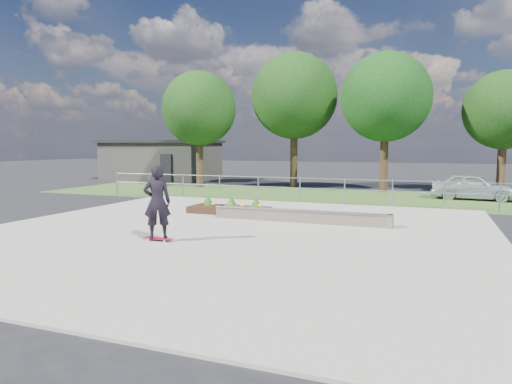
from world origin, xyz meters
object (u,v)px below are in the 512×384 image
grind_ledge (300,216)px  parked_car (473,187)px  skateboarder (157,202)px  planter_bed (229,208)px

grind_ledge → parked_car: bearing=57.9°
skateboarder → parked_car: bearing=57.9°
planter_bed → parked_car: 12.33m
grind_ledge → skateboarder: (-2.72, -4.30, 0.85)m
parked_car → grind_ledge: bearing=153.1°
planter_bed → grind_ledge: bearing=-18.5°
planter_bed → parked_car: bearing=43.3°
skateboarder → grind_ledge: bearing=57.7°
grind_ledge → skateboarder: skateboarder is taller
grind_ledge → skateboarder: size_ratio=2.95×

